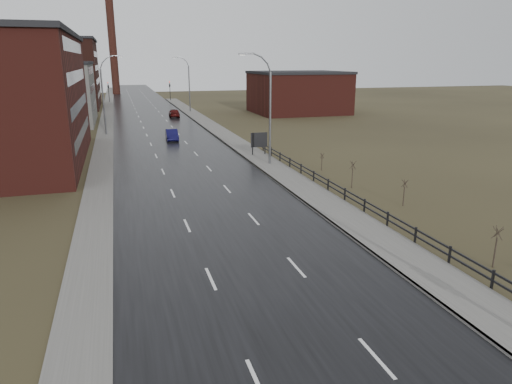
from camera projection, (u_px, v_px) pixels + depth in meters
road at (163, 135)px, 67.68m from camera, size 14.00×300.00×0.06m
sidewalk_right at (271, 166)px, 47.04m from camera, size 3.20×180.00×0.18m
curb_right at (257, 167)px, 46.62m from camera, size 0.16×180.00×0.18m
sidewalk_left at (105, 137)px, 65.41m from camera, size 2.40×260.00×0.12m
warehouse_mid at (44, 93)px, 77.82m from camera, size 16.32×20.40×10.50m
warehouse_far at (37, 74)px, 103.35m from camera, size 26.52×24.48×15.50m
building_right at (298, 92)px, 95.13m from camera, size 18.36×16.32×8.50m
smokestack at (113, 45)px, 144.54m from camera, size 2.70×2.70×30.70m
streetlight_right_mid at (267, 109)px, 46.34m from camera, size 3.36×0.28×11.35m
streetlight_left at (105, 95)px, 65.78m from camera, size 3.36×0.28×11.35m
streetlight_right_far at (188, 84)px, 96.03m from camera, size 3.36×0.28×11.35m
guardrail at (369, 207)px, 31.98m from camera, size 0.10×53.05×1.10m
shrub_c at (496, 246)px, 23.92m from camera, size 0.55×0.58×2.31m
shrub_d at (404, 192)px, 34.24m from camera, size 0.49×0.52×2.05m
shrub_e at (352, 174)px, 38.98m from camera, size 0.57×0.60×2.41m
shrub_f at (322, 161)px, 45.41m from camera, size 0.43×0.45×1.77m
billboard at (259, 141)px, 52.09m from camera, size 1.96×0.17×2.73m
traffic_light_left at (108, 84)px, 119.41m from camera, size 0.58×2.73×5.30m
traffic_light_right at (170, 84)px, 123.84m from camera, size 0.58×2.73×5.30m
car_near at (172, 135)px, 62.52m from camera, size 1.76×4.59×1.49m
car_far at (174, 113)px, 88.28m from camera, size 2.15×4.88×1.64m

